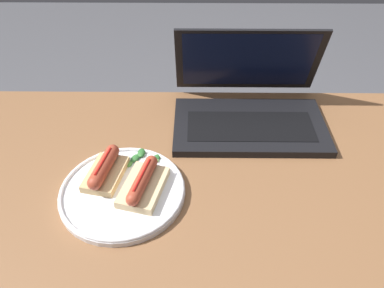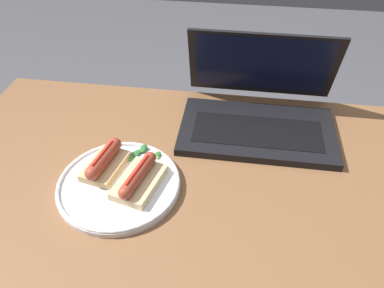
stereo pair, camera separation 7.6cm
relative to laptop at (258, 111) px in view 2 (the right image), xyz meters
name	(u,v)px [view 2 (the right image)]	position (x,y,z in m)	size (l,w,h in m)	color
desk	(199,211)	(-0.11, -0.22, -0.12)	(1.15, 0.68, 0.73)	brown
laptop	(258,111)	(0.00, 0.00, 0.00)	(0.36, 0.27, 0.20)	black
plate	(119,184)	(-0.27, -0.25, -0.03)	(0.25, 0.25, 0.02)	silver
sausage_toast_left	(139,179)	(-0.23, -0.25, -0.01)	(0.10, 0.13, 0.04)	#D6B784
sausage_toast_middle	(105,162)	(-0.31, -0.21, -0.01)	(0.09, 0.12, 0.05)	tan
salad_pile	(143,161)	(-0.24, -0.18, -0.02)	(0.07, 0.09, 0.01)	#2D662D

